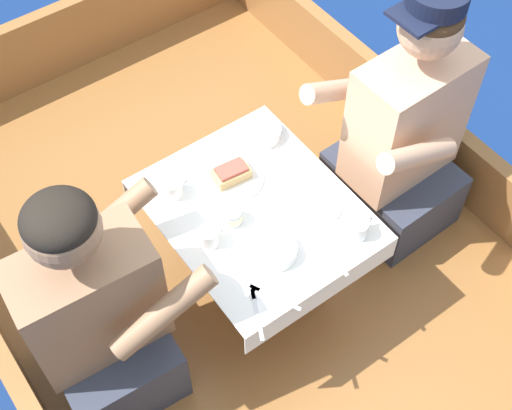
# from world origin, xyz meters

# --- Properties ---
(ground_plane) EXTENTS (60.00, 60.00, 0.00)m
(ground_plane) POSITION_xyz_m (0.00, 0.00, 0.00)
(ground_plane) COLOR navy
(boat_deck) EXTENTS (1.84, 3.03, 0.27)m
(boat_deck) POSITION_xyz_m (0.00, 0.00, 0.13)
(boat_deck) COLOR brown
(boat_deck) RESTS_ON ground_plane
(gunwale_starboard) EXTENTS (0.06, 3.03, 0.29)m
(gunwale_starboard) POSITION_xyz_m (0.89, 0.00, 0.41)
(gunwale_starboard) COLOR #936033
(gunwale_starboard) RESTS_ON boat_deck
(bow_coaming) EXTENTS (1.72, 0.06, 0.34)m
(bow_coaming) POSITION_xyz_m (0.00, 1.48, 0.43)
(bow_coaming) COLOR #936033
(bow_coaming) RESTS_ON boat_deck
(cockpit_table) EXTENTS (0.59, 0.71, 0.42)m
(cockpit_table) POSITION_xyz_m (0.00, 0.07, 0.64)
(cockpit_table) COLOR #B2B2B7
(cockpit_table) RESTS_ON boat_deck
(person_port) EXTENTS (0.54, 0.47, 0.94)m
(person_port) POSITION_xyz_m (-0.60, 0.05, 0.64)
(person_port) COLOR #333847
(person_port) RESTS_ON boat_deck
(person_starboard) EXTENTS (0.53, 0.45, 1.04)m
(person_starboard) POSITION_xyz_m (0.60, 0.02, 0.68)
(person_starboard) COLOR #333847
(person_starboard) RESTS_ON boat_deck
(plate_sandwich) EXTENTS (0.22, 0.22, 0.01)m
(plate_sandwich) POSITION_xyz_m (0.01, 0.21, 0.69)
(plate_sandwich) COLOR white
(plate_sandwich) RESTS_ON cockpit_table
(plate_bread) EXTENTS (0.16, 0.16, 0.01)m
(plate_bread) POSITION_xyz_m (0.17, -0.04, 0.69)
(plate_bread) COLOR white
(plate_bread) RESTS_ON cockpit_table
(sandwich) EXTENTS (0.13, 0.09, 0.05)m
(sandwich) POSITION_xyz_m (0.01, 0.21, 0.72)
(sandwich) COLOR tan
(sandwich) RESTS_ON plate_sandwich
(bowl_port_near) EXTENTS (0.13, 0.13, 0.04)m
(bowl_port_near) POSITION_xyz_m (-0.05, -0.11, 0.71)
(bowl_port_near) COLOR white
(bowl_port_near) RESTS_ON cockpit_table
(bowl_starboard_near) EXTENTS (0.13, 0.13, 0.04)m
(bowl_starboard_near) POSITION_xyz_m (0.20, 0.31, 0.71)
(bowl_starboard_near) COLOR white
(bowl_starboard_near) RESTS_ON cockpit_table
(coffee_cup_port) EXTENTS (0.09, 0.06, 0.06)m
(coffee_cup_port) POSITION_xyz_m (-0.19, 0.04, 0.72)
(coffee_cup_port) COLOR white
(coffee_cup_port) RESTS_ON cockpit_table
(coffee_cup_starboard) EXTENTS (0.10, 0.07, 0.06)m
(coffee_cup_starboard) POSITION_xyz_m (0.20, -0.20, 0.72)
(coffee_cup_starboard) COLOR white
(coffee_cup_starboard) RESTS_ON cockpit_table
(coffee_cup_center) EXTENTS (0.10, 0.07, 0.06)m
(coffee_cup_center) POSITION_xyz_m (-0.18, 0.28, 0.72)
(coffee_cup_center) COLOR white
(coffee_cup_center) RESTS_ON cockpit_table
(tin_can) EXTENTS (0.07, 0.07, 0.05)m
(tin_can) POSITION_xyz_m (-0.09, 0.07, 0.72)
(tin_can) COLOR silver
(tin_can) RESTS_ON cockpit_table
(utensil_knife_port) EXTENTS (0.04, 0.17, 0.00)m
(utensil_knife_port) POSITION_xyz_m (0.01, 0.03, 0.69)
(utensil_knife_port) COLOR silver
(utensil_knife_port) RESTS_ON cockpit_table
(utensil_fork_starboard) EXTENTS (0.09, 0.16, 0.00)m
(utensil_fork_starboard) POSITION_xyz_m (-0.22, -0.23, 0.69)
(utensil_fork_starboard) COLOR silver
(utensil_fork_starboard) RESTS_ON cockpit_table
(utensil_knife_starboard) EXTENTS (0.02, 0.17, 0.00)m
(utensil_knife_starboard) POSITION_xyz_m (0.08, -0.22, 0.69)
(utensil_knife_starboard) COLOR silver
(utensil_knife_starboard) RESTS_ON cockpit_table
(utensil_fork_port) EXTENTS (0.09, 0.16, 0.00)m
(utensil_fork_port) POSITION_xyz_m (-0.15, -0.22, 0.69)
(utensil_fork_port) COLOR silver
(utensil_fork_port) RESTS_ON cockpit_table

